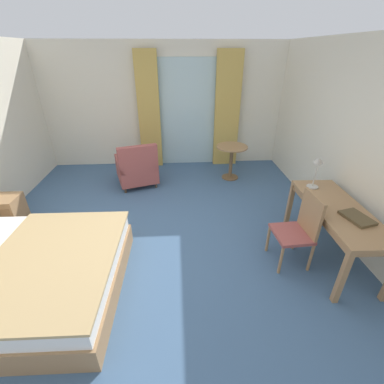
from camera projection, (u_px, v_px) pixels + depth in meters
ground at (162, 247)px, 3.68m from camera, size 5.80×6.69×0.10m
wall_back at (164, 107)px, 5.75m from camera, size 5.40×0.12×2.58m
wall_right at (373, 152)px, 3.19m from camera, size 0.12×6.29×2.58m
balcony_glass_door at (188, 114)px, 5.78m from camera, size 1.25×0.02×2.27m
curtain_panel_left at (149, 112)px, 5.62m from camera, size 0.46×0.10×2.42m
curtain_panel_right at (227, 111)px, 5.71m from camera, size 0.54×0.10×2.42m
bed at (20, 275)px, 2.80m from camera, size 2.04×1.80×0.98m
nightstand at (7, 212)px, 3.94m from camera, size 0.43×0.40×0.48m
writing_desk at (338, 214)px, 3.17m from camera, size 0.63×1.53×0.72m
desk_chair at (300, 227)px, 3.15m from camera, size 0.44×0.47×0.94m
desk_lamp at (317, 167)px, 3.57m from camera, size 0.23×0.29×0.42m
closed_book at (357, 218)px, 2.91m from camera, size 0.30×0.38×0.03m
armchair_by_window at (137, 169)px, 5.13m from camera, size 0.92×0.96×0.88m
round_cafe_table at (232, 155)px, 5.32m from camera, size 0.62×0.62×0.70m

